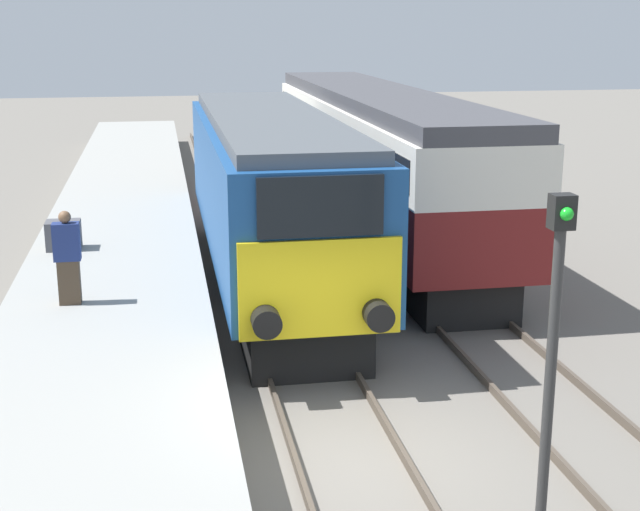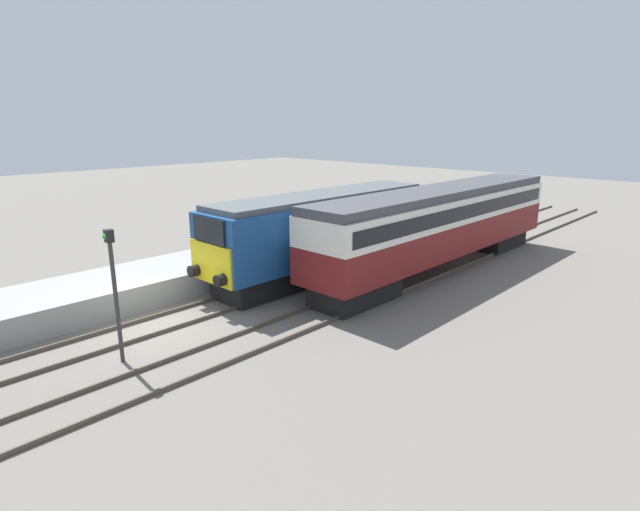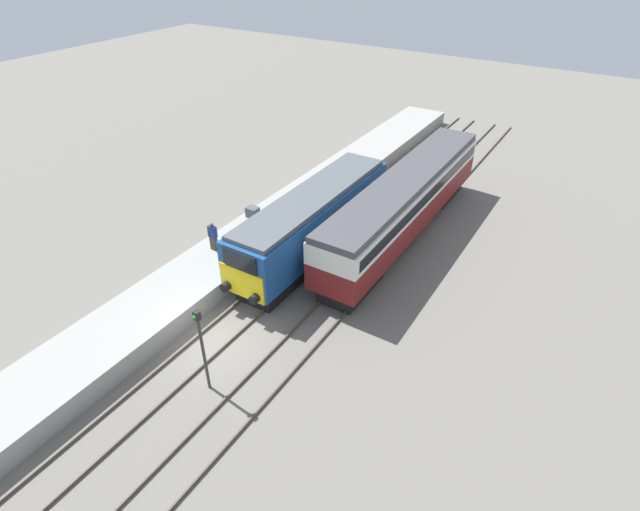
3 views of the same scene
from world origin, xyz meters
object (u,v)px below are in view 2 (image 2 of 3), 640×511
object	(u,v)px
locomotive	(324,230)
passenger_carriage	(441,221)
signal_post	(114,285)
luggage_crate	(265,232)
person_on_platform	(205,236)

from	to	relation	value
locomotive	passenger_carriage	xyz separation A→B (m)	(3.40, 4.39, 0.27)
signal_post	luggage_crate	size ratio (longest dim) A/B	5.66
person_on_platform	signal_post	xyz separation A→B (m)	(5.59, -6.69, 0.56)
passenger_carriage	signal_post	world-z (taller)	signal_post
locomotive	person_on_platform	size ratio (longest dim) A/B	7.80
signal_post	luggage_crate	xyz separation A→B (m)	(-6.05, 10.56, -1.05)
person_on_platform	signal_post	world-z (taller)	signal_post
locomotive	person_on_platform	distance (m)	5.37
person_on_platform	luggage_crate	world-z (taller)	person_on_platform
locomotive	person_on_platform	bearing A→B (deg)	-136.40
person_on_platform	signal_post	distance (m)	8.73
passenger_carriage	person_on_platform	size ratio (longest dim) A/B	10.42
locomotive	passenger_carriage	bearing A→B (deg)	52.24
passenger_carriage	luggage_crate	xyz separation A→B (m)	(-7.75, -4.22, -1.05)
luggage_crate	passenger_carriage	bearing A→B (deg)	28.59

